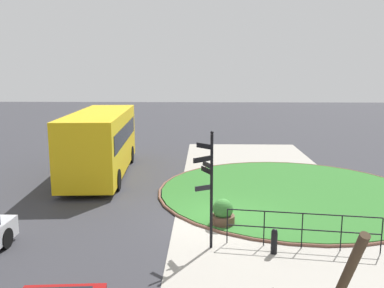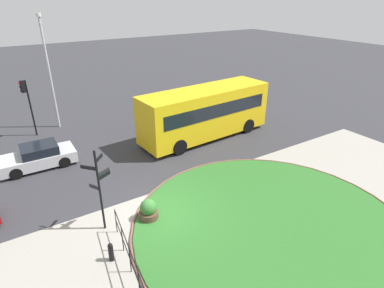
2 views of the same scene
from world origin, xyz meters
TOP-DOWN VIEW (x-y plane):
  - ground at (0.00, 0.00)m, footprint 120.00×120.00m
  - sidewalk_paving at (0.00, -2.11)m, footprint 32.00×7.77m
  - grass_island at (3.67, -3.19)m, footprint 11.62×11.62m
  - grass_kerb_ring at (3.67, -3.19)m, footprint 11.93×11.93m
  - signpost_directional at (-2.32, 0.53)m, footprint 1.08×0.60m
  - bollard_foreground at (-2.72, -1.43)m, footprint 0.19×0.19m
  - railing_grass_edge at (-2.33, -2.34)m, footprint 0.69×4.60m
  - bus_yellow at (6.63, 6.12)m, footprint 9.35×3.21m
  - planter_near_signpost at (-0.52, 0.01)m, footprint 0.85×0.85m

SIDE VIEW (x-z plane):
  - ground at x=0.00m, z-range 0.00..0.00m
  - sidewalk_paving at x=0.00m, z-range 0.00..0.02m
  - grass_island at x=3.67m, z-range 0.00..0.10m
  - grass_kerb_ring at x=3.67m, z-range 0.00..0.11m
  - bollard_foreground at x=-2.72m, z-range 0.01..0.81m
  - planter_near_signpost at x=-0.52m, z-range -0.05..0.95m
  - railing_grass_edge at x=-2.33m, z-range 0.16..1.32m
  - bus_yellow at x=6.63m, z-range 0.12..3.48m
  - signpost_directional at x=-2.32m, z-range 0.28..3.97m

